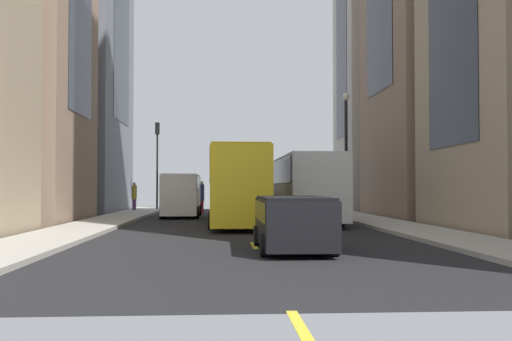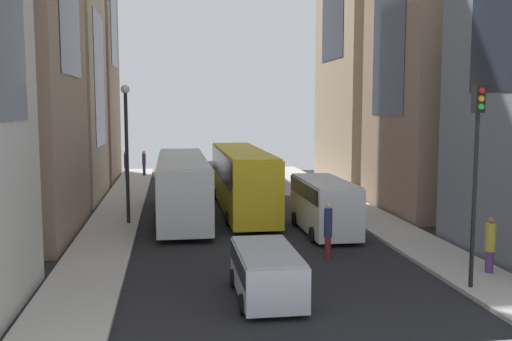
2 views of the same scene
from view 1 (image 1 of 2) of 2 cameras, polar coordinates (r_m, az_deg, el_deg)
ground_plane at (r=28.51m, az=-1.38°, el=-5.30°), size 40.31×40.31×0.00m
sidewalk_west at (r=29.55m, az=12.04°, el=-4.99°), size 2.63×44.00×0.15m
sidewalk_east at (r=29.07m, az=-15.02°, el=-5.02°), size 2.63×44.00×0.15m
lane_stripe_0 at (r=49.47m, az=-2.25°, el=-3.75°), size 0.16×2.00×0.01m
lane_stripe_1 at (r=38.99m, az=-1.93°, el=-4.31°), size 0.16×2.00×0.01m
lane_stripe_2 at (r=28.51m, az=-1.38°, el=-5.28°), size 0.16×2.00×0.01m
lane_stripe_3 at (r=18.05m, az=-0.17°, el=-7.39°), size 0.16×2.00×0.01m
lane_stripe_4 at (r=7.71m, az=4.42°, el=-15.14°), size 0.16×2.00×0.01m
building_west_0 at (r=47.57m, az=12.37°, el=11.46°), size 6.67×7.01×25.16m
building_east_0 at (r=46.03m, az=-17.37°, el=14.64°), size 6.90×11.69×29.34m
city_bus_white at (r=30.84m, az=4.51°, el=-1.28°), size 2.80×12.83×3.35m
streetcar_yellow at (r=28.94m, az=-1.87°, el=-1.03°), size 2.70×13.31×3.59m
delivery_van_white at (r=35.49m, az=-7.31°, el=-2.12°), size 2.25×6.03×2.58m
car_black_0 at (r=16.61m, az=3.61°, el=-4.75°), size 2.04×4.65×1.54m
car_silver_1 at (r=44.47m, az=-0.99°, el=-2.78°), size 2.04×4.23×1.59m
pedestrian_waiting_curb at (r=39.99m, az=-5.34°, el=-2.53°), size 0.33×0.33×2.25m
pedestrian_walking_far at (r=43.69m, az=-11.86°, el=-2.41°), size 0.37×0.37×2.02m
traffic_light_near_corner at (r=45.06m, az=-9.67°, el=2.04°), size 0.32×0.44×6.63m
streetlamp_near at (r=33.18m, az=8.84°, el=2.90°), size 0.44×0.44×6.99m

